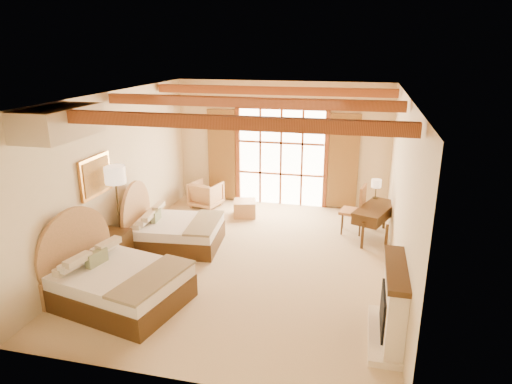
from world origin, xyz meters
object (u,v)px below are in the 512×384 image
(bed_near, at_px, (112,280))
(bed_far, at_px, (170,229))
(nightstand, at_px, (114,248))
(desk, at_px, (374,221))
(armchair, at_px, (206,194))

(bed_near, xyz_separation_m, bed_far, (0.02, 2.31, -0.03))
(nightstand, bearing_deg, bed_far, 56.46)
(bed_near, height_order, bed_far, bed_near)
(nightstand, bearing_deg, desk, 27.60)
(nightstand, height_order, armchair, armchair)
(nightstand, relative_size, armchair, 0.88)
(armchair, bearing_deg, desk, 179.00)
(bed_far, bearing_deg, desk, 12.92)
(nightstand, bearing_deg, armchair, 80.88)
(bed_far, distance_m, desk, 4.40)
(bed_near, relative_size, bed_far, 1.18)
(bed_far, relative_size, desk, 1.33)
(bed_near, bearing_deg, nightstand, 131.42)
(bed_near, bearing_deg, bed_far, 102.19)
(bed_far, xyz_separation_m, armchair, (-0.07, 2.47, -0.03))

